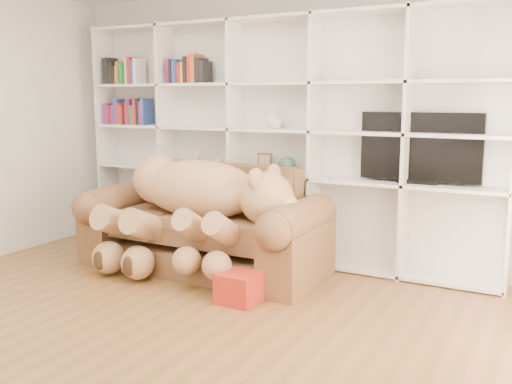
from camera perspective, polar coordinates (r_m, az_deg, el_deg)
The scene contains 14 objects.
floor at distance 4.09m, azimuth -13.56°, elevation -14.14°, with size 5.00×5.00×0.00m, color brown.
wall_back at distance 5.84m, azimuth 2.71°, elevation 6.80°, with size 5.00×0.02×2.70m, color white.
bookshelf at distance 5.83m, azimuth -0.03°, elevation 6.37°, with size 4.43×0.35×2.40m.
sofa at distance 5.45m, azimuth -5.12°, elevation -3.87°, with size 2.31×1.00×0.97m.
teddy_bear at distance 5.22m, azimuth -6.22°, elevation -0.90°, with size 1.81×0.97×1.05m.
throw_pillow at distance 5.84m, azimuth -8.98°, elevation 0.48°, with size 0.45×0.15×0.45m, color #510D16.
gift_box at distance 4.60m, azimuth -1.75°, elevation -9.55°, with size 0.30×0.28×0.24m, color #B22617.
tv at distance 5.24m, azimuth 16.13°, elevation 4.21°, with size 1.06×0.18×0.63m.
picture_frame at distance 5.74m, azimuth 0.89°, elevation 2.97°, with size 0.15×0.03×0.19m, color #51311B.
green_vase at distance 5.64m, azimuth 3.10°, elevation 2.66°, with size 0.18×0.18×0.18m, color #2E593D.
figurine_tall at distance 6.18m, azimuth -6.03°, elevation 3.14°, with size 0.08×0.08×0.16m, color beige.
figurine_short at distance 6.13m, azimuth -5.19°, elevation 2.89°, with size 0.07×0.07×0.12m, color beige.
snow_globe at distance 6.03m, azimuth -3.83°, elevation 2.85°, with size 0.12×0.12×0.12m, color silver.
shelf_vase at distance 5.66m, azimuth 1.84°, elevation 7.30°, with size 0.18×0.18×0.18m, color beige.
Camera 1 is at (2.57, -2.74, 1.62)m, focal length 40.00 mm.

